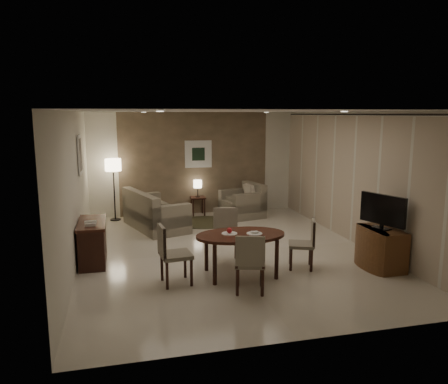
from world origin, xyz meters
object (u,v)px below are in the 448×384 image
object	(u,v)px
tv_cabinet	(381,248)
dining_table	(241,255)
console_desk	(93,242)
sofa	(156,209)
floor_lamp	(114,190)
chair_left	(176,254)
chair_near	(250,262)
chair_right	(301,244)
armchair	(242,200)
chair_far	(226,236)
side_table	(198,206)

from	to	relation	value
tv_cabinet	dining_table	distance (m)	2.49
console_desk	tv_cabinet	xyz separation A→B (m)	(4.89, -1.50, -0.03)
sofa	floor_lamp	size ratio (longest dim) A/B	1.21
chair_left	chair_near	bearing A→B (deg)	-125.02
chair_right	sofa	distance (m)	4.00
chair_right	chair_near	bearing A→B (deg)	-35.53
tv_cabinet	floor_lamp	distance (m)	6.50
armchair	floor_lamp	distance (m)	3.27
dining_table	sofa	world-z (taller)	sofa
chair_far	chair_left	xyz separation A→B (m)	(-1.01, -0.79, 0.00)
dining_table	chair_left	xyz separation A→B (m)	(-1.09, -0.12, 0.13)
dining_table	chair_left	world-z (taller)	chair_left
chair_near	chair_far	bearing A→B (deg)	-71.83
dining_table	armchair	bearing A→B (deg)	73.45
console_desk	chair_near	xyz separation A→B (m)	(2.36, -1.94, 0.08)
sofa	armchair	xyz separation A→B (m)	(2.29, 0.62, -0.01)
tv_cabinet	chair_left	bearing A→B (deg)	177.89
chair_far	armchair	distance (m)	3.58
console_desk	chair_right	size ratio (longest dim) A/B	1.39
tv_cabinet	chair_far	bearing A→B (deg)	160.11
chair_far	chair_near	bearing A→B (deg)	-76.92
chair_left	armchair	distance (m)	4.73
chair_far	floor_lamp	size ratio (longest dim) A/B	0.62
console_desk	tv_cabinet	bearing A→B (deg)	-17.05
console_desk	floor_lamp	distance (m)	3.22
console_desk	chair_right	xyz separation A→B (m)	(3.53, -1.18, 0.06)
dining_table	floor_lamp	world-z (taller)	floor_lamp
sofa	armchair	size ratio (longest dim) A/B	1.94
chair_left	side_table	bearing A→B (deg)	-20.54
tv_cabinet	chair_far	world-z (taller)	chair_far
console_desk	tv_cabinet	distance (m)	5.11
armchair	chair_left	bearing A→B (deg)	-42.61
console_desk	chair_far	xyz separation A→B (m)	(2.33, -0.58, 0.10)
chair_right	tv_cabinet	bearing A→B (deg)	98.05
console_desk	armchair	distance (m)	4.56
chair_near	sofa	distance (m)	4.23
tv_cabinet	sofa	distance (m)	5.11
chair_left	chair_far	bearing A→B (deg)	-57.76
side_table	chair_right	bearing A→B (deg)	-77.27
tv_cabinet	chair_far	xyz separation A→B (m)	(-2.56, 0.92, 0.13)
dining_table	chair_near	xyz separation A→B (m)	(-0.05, -0.69, 0.11)
tv_cabinet	chair_far	size ratio (longest dim) A/B	0.94
chair_left	chair_right	distance (m)	2.21
tv_cabinet	sofa	world-z (taller)	sofa
chair_far	side_table	size ratio (longest dim) A/B	1.98
chair_far	chair_left	world-z (taller)	chair_left
chair_right	armchair	xyz separation A→B (m)	(0.09, 3.95, -0.00)
tv_cabinet	chair_near	world-z (taller)	chair_near
tv_cabinet	side_table	xyz separation A→B (m)	(-2.36, 4.75, -0.11)
console_desk	sofa	size ratio (longest dim) A/B	0.64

